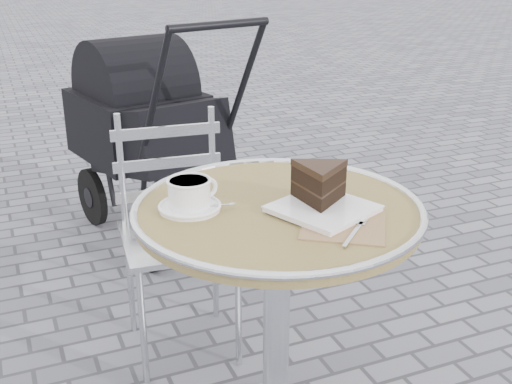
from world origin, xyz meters
name	(u,v)px	position (x,y,z in m)	size (l,w,h in m)	color
cafe_table	(277,266)	(0.00, 0.00, 0.57)	(0.72, 0.72, 0.74)	silver
cappuccino_set	(190,196)	(-0.20, 0.07, 0.77)	(0.17, 0.15, 0.08)	white
cake_plate_set	(321,189)	(0.09, -0.05, 0.78)	(0.27, 0.35, 0.11)	#926C50
bistro_chair	(173,205)	(-0.10, 0.63, 0.51)	(0.40, 0.40, 0.82)	silver
baby_stroller	(150,136)	(0.05, 1.56, 0.48)	(0.69, 1.10, 1.07)	black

